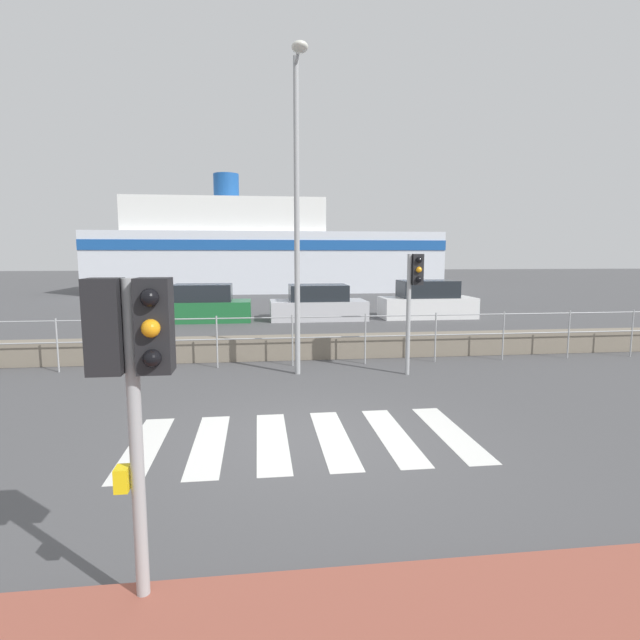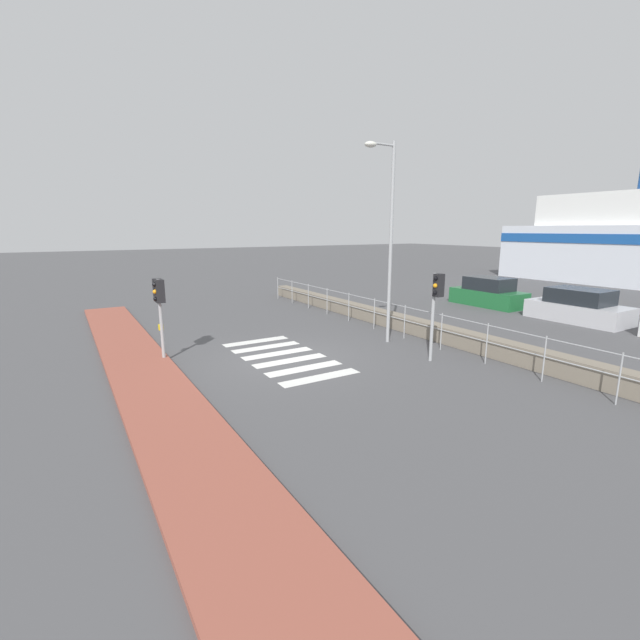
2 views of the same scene
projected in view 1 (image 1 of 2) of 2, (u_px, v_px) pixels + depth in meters
ground_plane at (316, 439)px, 7.33m from camera, size 160.00×160.00×0.00m
crosswalk at (303, 439)px, 7.30m from camera, size 4.95×2.40×0.01m
seawall at (290, 347)px, 12.97m from camera, size 23.96×0.55×0.59m
harbor_fence at (292, 333)px, 12.04m from camera, size 21.60×0.04×1.25m
traffic_light_near at (131, 356)px, 3.57m from camera, size 0.58×0.41×2.53m
traffic_light_far at (414, 287)px, 11.02m from camera, size 0.34×0.32×2.70m
streetlamp at (297, 184)px, 10.57m from camera, size 0.32×1.24×6.82m
ferry_boat at (260, 253)px, 36.57m from camera, size 24.52×6.67×8.39m
parked_car_green at (203, 306)px, 20.15m from camera, size 3.80×1.72×1.50m
parked_car_silver at (318, 305)px, 20.72m from camera, size 3.95×1.88×1.45m
parked_car_white at (427, 302)px, 21.29m from camera, size 3.97×1.70×1.60m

